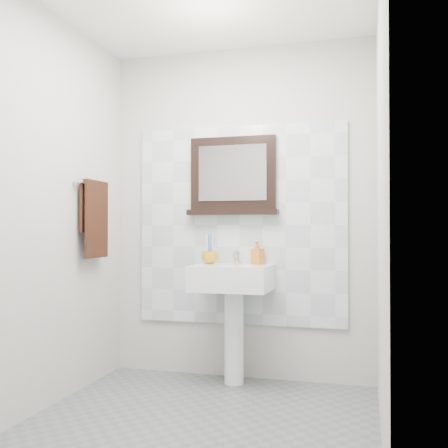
# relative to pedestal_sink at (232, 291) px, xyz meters

# --- Properties ---
(floor) EXTENTS (2.00, 2.20, 0.01)m
(floor) POSITION_rel_pedestal_sink_xyz_m (0.00, -0.87, -0.68)
(floor) COLOR slate
(floor) RESTS_ON ground
(back_wall) EXTENTS (2.00, 0.01, 2.50)m
(back_wall) POSITION_rel_pedestal_sink_xyz_m (0.00, 0.23, 0.57)
(back_wall) COLOR #B8B6AF
(back_wall) RESTS_ON ground
(front_wall) EXTENTS (2.00, 0.01, 2.50)m
(front_wall) POSITION_rel_pedestal_sink_xyz_m (0.00, -1.97, 0.57)
(front_wall) COLOR #B8B6AF
(front_wall) RESTS_ON ground
(left_wall) EXTENTS (0.01, 2.20, 2.50)m
(left_wall) POSITION_rel_pedestal_sink_xyz_m (-1.00, -0.87, 0.57)
(left_wall) COLOR #B8B6AF
(left_wall) RESTS_ON ground
(right_wall) EXTENTS (0.01, 2.20, 2.50)m
(right_wall) POSITION_rel_pedestal_sink_xyz_m (1.00, -0.87, 0.57)
(right_wall) COLOR #B8B6AF
(right_wall) RESTS_ON ground
(splashback) EXTENTS (1.60, 0.02, 1.50)m
(splashback) POSITION_rel_pedestal_sink_xyz_m (0.00, 0.21, 0.47)
(splashback) COLOR silver
(splashback) RESTS_ON back_wall
(pedestal_sink) EXTENTS (0.55, 0.44, 0.96)m
(pedestal_sink) POSITION_rel_pedestal_sink_xyz_m (0.00, 0.00, 0.00)
(pedestal_sink) COLOR white
(pedestal_sink) RESTS_ON ground
(toothbrush_cup) EXTENTS (0.14, 0.14, 0.09)m
(toothbrush_cup) POSITION_rel_pedestal_sink_xyz_m (-0.20, 0.10, 0.23)
(toothbrush_cup) COLOR #BE8516
(toothbrush_cup) RESTS_ON pedestal_sink
(toothbrushes) EXTENTS (0.05, 0.04, 0.21)m
(toothbrushes) POSITION_rel_pedestal_sink_xyz_m (-0.20, 0.10, 0.31)
(toothbrushes) COLOR white
(toothbrushes) RESTS_ON toothbrush_cup
(soap_dispenser) EXTENTS (0.10, 0.10, 0.17)m
(soap_dispenser) POSITION_rel_pedestal_sink_xyz_m (0.15, 0.14, 0.27)
(soap_dispenser) COLOR #BC4916
(soap_dispenser) RESTS_ON pedestal_sink
(framed_mirror) EXTENTS (0.70, 0.11, 0.59)m
(framed_mirror) POSITION_rel_pedestal_sink_xyz_m (-0.04, 0.19, 0.83)
(framed_mirror) COLOR black
(framed_mirror) RESTS_ON back_wall
(towel_bar) EXTENTS (0.07, 0.40, 0.03)m
(towel_bar) POSITION_rel_pedestal_sink_xyz_m (-0.95, -0.29, 0.77)
(towel_bar) COLOR silver
(towel_bar) RESTS_ON left_wall
(hand_towel) EXTENTS (0.06, 0.30, 0.55)m
(hand_towel) POSITION_rel_pedestal_sink_xyz_m (-0.94, -0.29, 0.56)
(hand_towel) COLOR black
(hand_towel) RESTS_ON towel_bar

